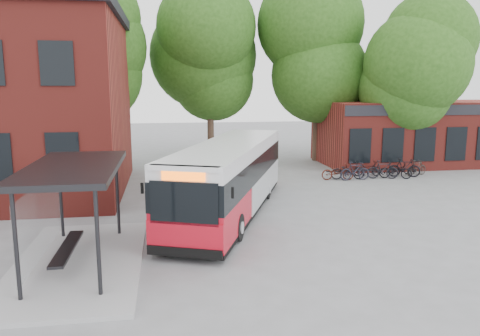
{
  "coord_description": "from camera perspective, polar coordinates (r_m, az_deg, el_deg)",
  "views": [
    {
      "loc": [
        -1.96,
        -14.16,
        5.01
      ],
      "look_at": [
        0.71,
        2.65,
        2.0
      ],
      "focal_mm": 35.0,
      "sensor_mm": 36.0,
      "label": 1
    }
  ],
  "objects": [
    {
      "name": "ground",
      "position": [
        15.15,
        -1.1,
        -9.29
      ],
      "size": [
        100.0,
        100.0,
        0.0
      ],
      "primitive_type": "plane",
      "color": "slate"
    },
    {
      "name": "shop_row",
      "position": [
        33.01,
        21.99,
        4.08
      ],
      "size": [
        14.0,
        6.2,
        4.0
      ],
      "primitive_type": null,
      "color": "maroon",
      "rests_on": "ground"
    },
    {
      "name": "bus_shelter",
      "position": [
        13.87,
        -19.34,
        -5.43
      ],
      "size": [
        3.6,
        7.0,
        2.9
      ],
      "primitive_type": null,
      "color": "black",
      "rests_on": "ground"
    },
    {
      "name": "bike_rail",
      "position": [
        27.08,
        15.65,
        -0.6
      ],
      "size": [
        5.2,
        0.1,
        0.38
      ],
      "primitive_type": null,
      "color": "black",
      "rests_on": "ground"
    },
    {
      "name": "tree_0",
      "position": [
        30.43,
        -16.95,
        10.53
      ],
      "size": [
        7.92,
        7.92,
        11.0
      ],
      "primitive_type": null,
      "color": "#214913",
      "rests_on": "ground"
    },
    {
      "name": "tree_1",
      "position": [
        31.3,
        -3.66,
        10.36
      ],
      "size": [
        7.92,
        7.92,
        10.4
      ],
      "primitive_type": null,
      "color": "#214913",
      "rests_on": "ground"
    },
    {
      "name": "tree_2",
      "position": [
        31.77,
        9.42,
        10.79
      ],
      "size": [
        7.92,
        7.92,
        11.0
      ],
      "primitive_type": null,
      "color": "#214913",
      "rests_on": "ground"
    },
    {
      "name": "tree_3",
      "position": [
        30.14,
        20.99,
        8.68
      ],
      "size": [
        7.04,
        7.04,
        9.28
      ],
      "primitive_type": null,
      "color": "#214913",
      "rests_on": "ground"
    },
    {
      "name": "city_bus",
      "position": [
        18.33,
        -1.22,
        -1.29
      ],
      "size": [
        6.26,
        11.21,
        2.82
      ],
      "primitive_type": null,
      "rotation": [
        0.0,
        0.0,
        -0.37
      ],
      "color": "red",
      "rests_on": "ground"
    },
    {
      "name": "bicycle_0",
      "position": [
        25.55,
        11.81,
        -0.47
      ],
      "size": [
        1.78,
        0.87,
        0.89
      ],
      "primitive_type": "imported",
      "rotation": [
        0.0,
        0.0,
        1.4
      ],
      "color": "#40150C",
      "rests_on": "ground"
    },
    {
      "name": "bicycle_1",
      "position": [
        25.71,
        13.83,
        -0.35
      ],
      "size": [
        1.7,
        0.54,
        1.01
      ],
      "primitive_type": "imported",
      "rotation": [
        0.0,
        0.0,
        1.61
      ],
      "color": "#20202A",
      "rests_on": "ground"
    },
    {
      "name": "bicycle_2",
      "position": [
        25.85,
        13.0,
        -0.32
      ],
      "size": [
        1.88,
        0.8,
        0.96
      ],
      "primitive_type": "imported",
      "rotation": [
        0.0,
        0.0,
        1.48
      ],
      "color": "black",
      "rests_on": "ground"
    },
    {
      "name": "bicycle_3",
      "position": [
        26.5,
        17.02,
        -0.2
      ],
      "size": [
        1.74,
        0.83,
        1.01
      ],
      "primitive_type": "imported",
      "rotation": [
        0.0,
        0.0,
        1.35
      ],
      "color": "black",
      "rests_on": "ground"
    },
    {
      "name": "bicycle_4",
      "position": [
        27.11,
        15.27,
        -0.08
      ],
      "size": [
        1.61,
        0.65,
        0.83
      ],
      "primitive_type": "imported",
      "rotation": [
        0.0,
        0.0,
        1.5
      ],
      "color": "black",
      "rests_on": "ground"
    },
    {
      "name": "bicycle_5",
      "position": [
        27.39,
        19.39,
        0.04
      ],
      "size": [
        1.82,
        0.96,
        1.05
      ],
      "primitive_type": "imported",
      "rotation": [
        0.0,
        0.0,
        1.29
      ],
      "color": "black",
      "rests_on": "ground"
    },
    {
      "name": "bicycle_6",
      "position": [
        26.81,
        18.43,
        -0.28
      ],
      "size": [
        1.82,
        1.2,
        0.9
      ],
      "primitive_type": "imported",
      "rotation": [
        0.0,
        0.0,
        1.19
      ],
      "color": "black",
      "rests_on": "ground"
    },
    {
      "name": "bicycle_7",
      "position": [
        28.09,
        20.73,
        0.03
      ],
      "size": [
        1.54,
        0.88,
        0.89
      ],
      "primitive_type": "imported",
      "rotation": [
        0.0,
        0.0,
        1.9
      ],
      "color": "#2A2722",
      "rests_on": "ground"
    }
  ]
}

